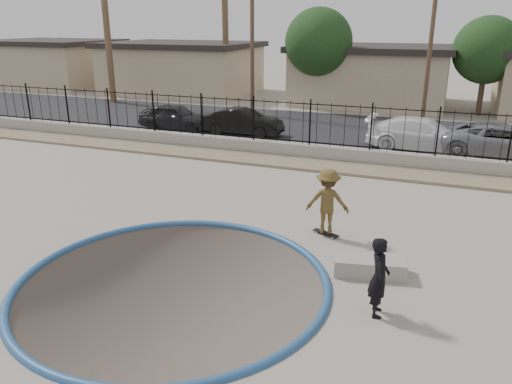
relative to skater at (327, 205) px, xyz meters
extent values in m
cube|color=gray|center=(-2.55, 9.20, -1.98)|extent=(120.00, 120.00, 2.20)
torus|color=navy|center=(-2.55, -3.80, -0.88)|extent=(7.04, 7.04, 0.20)
cube|color=#8B7B5B|center=(-2.55, 6.40, -0.83)|extent=(42.00, 1.60, 0.11)
cube|color=#9C9589|center=(-2.55, 7.50, -0.58)|extent=(42.00, 0.45, 0.60)
cube|color=black|center=(-2.55, 7.50, -0.16)|extent=(40.00, 0.04, 0.03)
cube|color=black|center=(-2.55, 7.50, 1.42)|extent=(40.00, 0.04, 0.04)
cube|color=black|center=(-2.55, 14.20, -0.87)|extent=(90.00, 8.00, 0.04)
cube|color=tan|center=(-30.55, 23.70, 0.87)|extent=(10.00, 8.00, 3.50)
cube|color=#282321|center=(-30.55, 23.70, 2.82)|extent=(10.60, 8.60, 0.40)
cube|color=tan|center=(-17.55, 23.70, 0.87)|extent=(11.00, 8.00, 3.50)
cube|color=#282321|center=(-17.55, 23.70, 2.82)|extent=(11.60, 8.60, 0.40)
cube|color=tan|center=(-2.55, 23.70, 0.87)|extent=(10.00, 8.00, 3.50)
cube|color=#282321|center=(-2.55, 23.70, 2.82)|extent=(10.60, 8.60, 0.40)
cylinder|color=brown|center=(-19.55, 17.20, 4.62)|extent=(0.44, 0.44, 11.00)
cylinder|color=brown|center=(-12.55, 21.20, 3.62)|extent=(0.44, 0.44, 9.00)
cylinder|color=#473323|center=(-8.55, 16.20, 3.62)|extent=(0.24, 0.24, 9.00)
cylinder|color=#473323|center=(1.45, 16.20, 3.87)|extent=(0.24, 0.24, 9.50)
cylinder|color=#473323|center=(-5.55, 20.20, 0.62)|extent=(0.34, 0.34, 3.00)
sphere|color=#143311|center=(-5.55, 20.20, 3.32)|extent=(4.32, 4.32, 4.32)
cylinder|color=#473323|center=(4.45, 21.20, 0.49)|extent=(0.34, 0.34, 2.75)
sphere|color=#143311|center=(4.45, 21.20, 2.97)|extent=(3.96, 3.96, 3.96)
imported|color=brown|center=(0.00, 0.00, 0.00)|extent=(1.23, 0.82, 1.77)
cube|color=black|center=(0.00, 0.00, -0.83)|extent=(0.79, 0.47, 0.02)
cylinder|color=silver|center=(-0.27, 0.03, -0.86)|extent=(0.06, 0.05, 0.05)
cylinder|color=silver|center=(-0.22, 0.16, -0.86)|extent=(0.06, 0.05, 0.05)
cylinder|color=silver|center=(0.22, -0.16, -0.86)|extent=(0.06, 0.05, 0.05)
cylinder|color=silver|center=(0.27, -0.03, -0.86)|extent=(0.06, 0.05, 0.05)
imported|color=black|center=(1.84, -3.41, -0.06)|extent=(0.51, 0.67, 1.64)
cube|color=gray|center=(1.45, -1.80, -0.68)|extent=(1.71, 1.02, 0.40)
imported|color=black|center=(-10.71, 10.60, -0.18)|extent=(3.96, 1.72, 1.33)
imported|color=black|center=(-6.83, 10.60, -0.19)|extent=(4.01, 1.45, 1.31)
imported|color=white|center=(1.78, 10.60, -0.14)|extent=(4.98, 2.24, 1.42)
imported|color=gray|center=(4.99, 10.60, -0.15)|extent=(5.04, 2.36, 1.39)
camera|label=1|loc=(2.72, -12.31, 4.67)|focal=35.00mm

